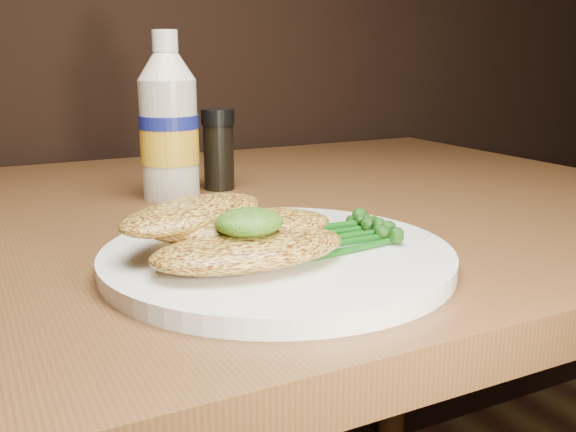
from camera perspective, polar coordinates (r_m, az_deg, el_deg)
plate at (r=0.54m, az=-0.94°, el=-3.64°), size 0.29×0.29×0.02m
chicken_front at (r=0.49m, az=-3.36°, el=-2.92°), size 0.16×0.09×0.03m
chicken_mid at (r=0.53m, az=-4.13°, el=-0.86°), size 0.16×0.10×0.02m
chicken_back at (r=0.54m, az=-8.31°, el=0.21°), size 0.16×0.13×0.02m
pesto_front at (r=0.49m, az=-3.45°, el=-0.55°), size 0.07×0.07×0.02m
broccolini_bundle at (r=0.55m, az=3.49°, el=-1.37°), size 0.14×0.11×0.02m
mayo_bottle at (r=0.79m, az=-10.49°, el=8.63°), size 0.08×0.08×0.20m
pepper_grinder at (r=0.84m, az=-6.14°, el=5.84°), size 0.05×0.05×0.10m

